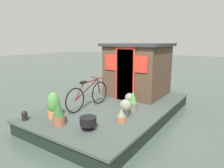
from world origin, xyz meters
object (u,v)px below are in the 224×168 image
object	(u,v)px
houseboat_cabin	(138,69)
potted_plant_thyme	(58,112)
charcoal_grill	(88,121)
mooring_bollard	(25,115)
bicycle	(88,95)
potted_plant_basil	(53,106)
potted_plant_ivy	(133,101)
potted_plant_rosemary	(121,115)
potted_plant_geranium	(125,107)
potted_plant_fern	(129,100)

from	to	relation	value
houseboat_cabin	potted_plant_thyme	xyz separation A→B (m)	(-3.57, 0.27, -0.63)
charcoal_grill	mooring_bollard	size ratio (longest dim) A/B	1.54
bicycle	potted_plant_thyme	size ratio (longest dim) A/B	2.67
houseboat_cabin	potted_plant_basil	size ratio (longest dim) A/B	3.07
potted_plant_ivy	potted_plant_thyme	bearing A→B (deg)	152.31
bicycle	potted_plant_rosemary	size ratio (longest dim) A/B	4.99
potted_plant_basil	potted_plant_rosemary	size ratio (longest dim) A/B	1.92
charcoal_grill	potted_plant_geranium	bearing A→B (deg)	-11.75
charcoal_grill	potted_plant_thyme	bearing A→B (deg)	104.08
houseboat_cabin	potted_plant_geranium	distance (m)	2.38
bicycle	potted_plant_ivy	bearing A→B (deg)	-67.30
houseboat_cabin	potted_plant_fern	size ratio (longest dim) A/B	5.19
houseboat_cabin	potted_plant_ivy	distance (m)	1.95
potted_plant_thyme	potted_plant_fern	size ratio (longest dim) A/B	1.65
potted_plant_rosemary	charcoal_grill	world-z (taller)	potted_plant_rosemary
potted_plant_fern	bicycle	bearing A→B (deg)	131.60
houseboat_cabin	bicycle	world-z (taller)	houseboat_cabin
charcoal_grill	mooring_bollard	world-z (taller)	charcoal_grill
houseboat_cabin	mooring_bollard	world-z (taller)	houseboat_cabin
potted_plant_fern	potted_plant_thyme	bearing A→B (deg)	162.47
houseboat_cabin	bicycle	size ratio (longest dim) A/B	1.18
houseboat_cabin	potted_plant_thyme	world-z (taller)	houseboat_cabin
mooring_bollard	potted_plant_fern	bearing A→B (deg)	-33.53
potted_plant_thyme	potted_plant_ivy	world-z (taller)	potted_plant_thyme
potted_plant_fern	mooring_bollard	xyz separation A→B (m)	(-2.47, 1.64, -0.07)
bicycle	mooring_bollard	xyz separation A→B (m)	(-1.64, 0.70, -0.26)
potted_plant_fern	potted_plant_rosemary	distance (m)	1.29
charcoal_grill	bicycle	bearing A→B (deg)	40.23
potted_plant_thyme	mooring_bollard	size ratio (longest dim) A/B	2.70
potted_plant_geranium	charcoal_grill	world-z (taller)	potted_plant_geranium
potted_plant_ivy	potted_plant_rosemary	xyz separation A→B (m)	(-0.89, -0.15, -0.11)
potted_plant_ivy	potted_plant_basil	world-z (taller)	potted_plant_basil
potted_plant_basil	mooring_bollard	xyz separation A→B (m)	(-0.54, 0.46, -0.20)
potted_plant_thyme	charcoal_grill	xyz separation A→B (m)	(0.19, -0.75, -0.12)
potted_plant_fern	charcoal_grill	bearing A→B (deg)	-178.47
potted_plant_thyme	mooring_bollard	world-z (taller)	potted_plant_thyme
potted_plant_basil	potted_plant_rosemary	xyz separation A→B (m)	(0.72, -1.62, -0.16)
potted_plant_geranium	potted_plant_basil	xyz separation A→B (m)	(-1.15, 1.48, 0.08)
houseboat_cabin	potted_plant_basil	xyz separation A→B (m)	(-3.31, 0.75, -0.63)
potted_plant_basil	mooring_bollard	distance (m)	0.74
bicycle	mooring_bollard	size ratio (longest dim) A/B	7.19
potted_plant_thyme	potted_plant_rosemary	xyz separation A→B (m)	(0.98, -1.14, -0.15)
potted_plant_basil	potted_plant_fern	size ratio (longest dim) A/B	1.69
potted_plant_ivy	houseboat_cabin	bearing A→B (deg)	22.88
potted_plant_thyme	potted_plant_basil	world-z (taller)	potted_plant_basil
charcoal_grill	mooring_bollard	xyz separation A→B (m)	(-0.47, 1.69, -0.07)
houseboat_cabin	mooring_bollard	distance (m)	4.12
potted_plant_fern	potted_plant_geranium	bearing A→B (deg)	-158.45
potted_plant_geranium	charcoal_grill	xyz separation A→B (m)	(-1.23, 0.26, -0.04)
potted_plant_ivy	mooring_bollard	size ratio (longest dim) A/B	2.40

